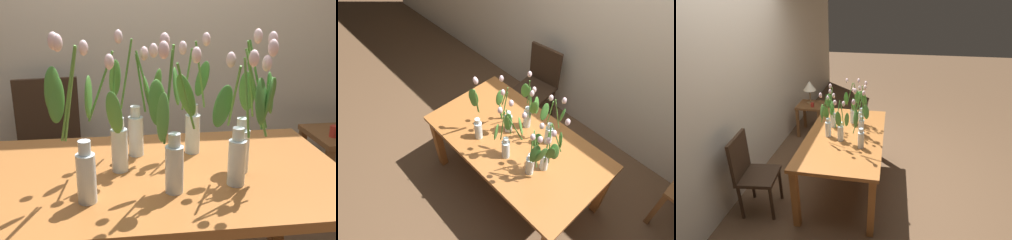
% 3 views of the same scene
% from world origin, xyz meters
% --- Properties ---
extents(room_wall_rear, '(9.00, 0.10, 2.70)m').
position_xyz_m(room_wall_rear, '(0.00, 1.28, 1.35)').
color(room_wall_rear, beige).
rests_on(room_wall_rear, ground).
extents(dining_table, '(1.60, 0.90, 0.74)m').
position_xyz_m(dining_table, '(0.00, 0.00, 0.65)').
color(dining_table, '#A3602D').
rests_on(dining_table, ground).
extents(tulip_vase_0, '(0.17, 0.22, 0.57)m').
position_xyz_m(tulip_vase_0, '(0.39, -0.04, 0.95)').
color(tulip_vase_0, silver).
rests_on(tulip_vase_0, dining_table).
extents(tulip_vase_1, '(0.20, 0.24, 0.58)m').
position_xyz_m(tulip_vase_1, '(0.06, -0.16, 0.95)').
color(tulip_vase_1, silver).
rests_on(tulip_vase_1, dining_table).
extents(tulip_vase_2, '(0.25, 0.16, 0.56)m').
position_xyz_m(tulip_vase_2, '(-0.05, 0.20, 0.95)').
color(tulip_vase_2, silver).
rests_on(tulip_vase_2, dining_table).
extents(tulip_vase_3, '(0.17, 0.16, 0.54)m').
position_xyz_m(tulip_vase_3, '(-0.16, 0.02, 0.92)').
color(tulip_vase_3, silver).
rests_on(tulip_vase_3, dining_table).
extents(tulip_vase_4, '(0.16, 0.13, 0.59)m').
position_xyz_m(tulip_vase_4, '(-0.28, -0.20, 0.94)').
color(tulip_vase_4, silver).
rests_on(tulip_vase_4, dining_table).
extents(tulip_vase_5, '(0.21, 0.17, 0.54)m').
position_xyz_m(tulip_vase_5, '(0.20, 0.20, 0.92)').
color(tulip_vase_5, silver).
rests_on(tulip_vase_5, dining_table).
extents(tulip_vase_6, '(0.23, 0.20, 0.56)m').
position_xyz_m(tulip_vase_6, '(0.32, -0.15, 0.95)').
color(tulip_vase_6, silver).
rests_on(tulip_vase_6, dining_table).
extents(dining_chair, '(0.44, 0.44, 0.93)m').
position_xyz_m(dining_chair, '(-0.58, 0.94, 0.52)').
color(dining_chair, '#382619').
rests_on(dining_chair, ground).
extents(pillar_candle, '(0.06, 0.06, 0.07)m').
position_xyz_m(pillar_candle, '(1.25, 0.78, 0.59)').
color(pillar_candle, '#B72D23').
rests_on(pillar_candle, side_table).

